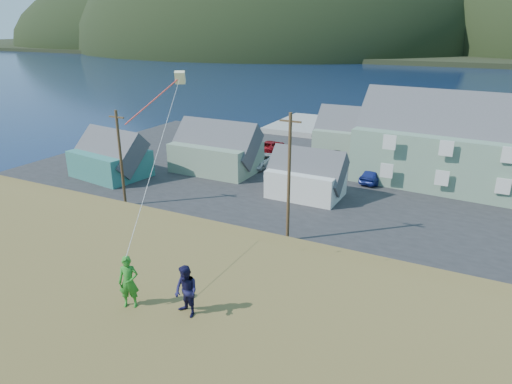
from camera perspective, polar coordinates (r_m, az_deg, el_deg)
ground at (r=32.88m, az=4.70°, el=-7.60°), size 900.00×900.00×0.00m
grass_strip at (r=31.23m, az=3.28°, el=-9.05°), size 110.00×8.00×0.10m
waterfront_lot at (r=47.85m, az=12.50°, el=1.10°), size 72.00×36.00×0.12m
wharf at (r=70.71m, az=12.69°, el=7.53°), size 26.00×14.00×0.90m
far_shore at (r=357.53m, az=26.20°, el=15.86°), size 900.00×320.00×2.00m
shed_teal at (r=50.58m, az=-17.81°, el=4.32°), size 8.57×6.54×6.19m
shed_palegreen_near at (r=50.11m, az=-5.03°, el=5.36°), size 9.42×6.00×6.79m
shed_white at (r=42.63m, az=6.29°, el=2.09°), size 7.06×4.73×5.56m
shed_palegreen_far at (r=57.04m, az=13.00°, el=6.97°), size 10.95×6.36×7.32m
utility_poles at (r=32.28m, az=6.07°, el=0.94°), size 33.74×0.24×9.58m
parked_cars at (r=54.16m, az=4.33°, el=4.62°), size 25.60×12.54×1.56m
kite_flyer_green at (r=14.40m, az=-15.63°, el=-10.78°), size 0.72×0.63×1.66m
kite_flyer_navy at (r=13.67m, az=-8.72°, el=-12.18°), size 0.93×0.82×1.59m
kite_rig at (r=21.20m, az=-10.05°, el=13.27°), size 2.54×4.48×10.09m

